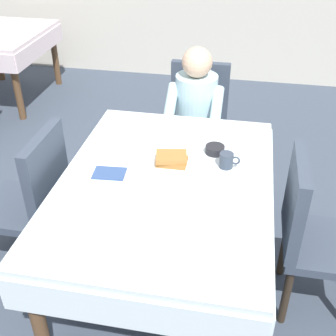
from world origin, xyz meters
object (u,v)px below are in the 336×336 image
(plate_breakfast, at_px, (173,165))
(knife_right_of_plate, at_px, (207,172))
(diner_person, at_px, (195,109))
(background_table_far, at_px, (0,42))
(fork_left_of_plate, at_px, (138,165))
(breakfast_stack, at_px, (172,159))
(cup_coffee, at_px, (227,160))
(syrup_pitcher, at_px, (133,139))
(dining_table_main, at_px, (165,194))
(chair_left_side, at_px, (34,195))
(spoon_near_edge, at_px, (155,201))
(chair_right_side, at_px, (310,229))
(bowl_butter, at_px, (215,149))
(chair_diner, at_px, (197,117))

(plate_breakfast, xyz_separation_m, knife_right_of_plate, (0.19, -0.02, -0.01))
(diner_person, relative_size, background_table_far, 1.00)
(plate_breakfast, relative_size, fork_left_of_plate, 1.56)
(breakfast_stack, bearing_deg, cup_coffee, 8.19)
(plate_breakfast, bearing_deg, syrup_pitcher, 145.21)
(dining_table_main, relative_size, chair_left_side, 1.64)
(cup_coffee, xyz_separation_m, spoon_near_edge, (-0.32, -0.37, -0.04))
(chair_right_side, height_order, fork_left_of_plate, chair_right_side)
(diner_person, height_order, fork_left_of_plate, diner_person)
(plate_breakfast, distance_m, spoon_near_edge, 0.32)
(plate_breakfast, relative_size, spoon_near_edge, 1.87)
(breakfast_stack, relative_size, fork_left_of_plate, 1.04)
(plate_breakfast, xyz_separation_m, syrup_pitcher, (-0.27, 0.19, 0.03))
(syrup_pitcher, height_order, knife_right_of_plate, syrup_pitcher)
(plate_breakfast, bearing_deg, chair_left_side, -170.30)
(knife_right_of_plate, height_order, spoon_near_edge, same)
(chair_right_side, distance_m, syrup_pitcher, 1.11)
(chair_right_side, xyz_separation_m, syrup_pitcher, (-1.03, 0.32, 0.25))
(chair_right_side, relative_size, syrup_pitcher, 11.63)
(fork_left_of_plate, xyz_separation_m, spoon_near_edge, (0.16, -0.30, 0.00))
(chair_right_side, bearing_deg, bowl_butter, -120.59)
(diner_person, xyz_separation_m, spoon_near_edge, (-0.03, -1.20, 0.07))
(chair_right_side, bearing_deg, breakfast_stack, -100.62)
(plate_breakfast, height_order, cup_coffee, cup_coffee)
(chair_diner, distance_m, fork_left_of_plate, 1.09)
(syrup_pitcher, bearing_deg, chair_diner, 71.78)
(breakfast_stack, height_order, background_table_far, breakfast_stack)
(breakfast_stack, height_order, knife_right_of_plate, breakfast_stack)
(fork_left_of_plate, xyz_separation_m, knife_right_of_plate, (0.38, -0.00, 0.00))
(cup_coffee, bearing_deg, fork_left_of_plate, -171.54)
(fork_left_of_plate, bearing_deg, spoon_near_edge, -154.38)
(breakfast_stack, xyz_separation_m, knife_right_of_plate, (0.20, -0.03, -0.04))
(cup_coffee, bearing_deg, plate_breakfast, -169.94)
(diner_person, distance_m, syrup_pitcher, 0.75)
(chair_right_side, bearing_deg, cup_coffee, -111.68)
(syrup_pitcher, xyz_separation_m, background_table_far, (-1.97, 2.00, -0.15))
(chair_left_side, bearing_deg, background_table_far, 32.17)
(fork_left_of_plate, bearing_deg, chair_right_side, -99.69)
(chair_diner, xyz_separation_m, fork_left_of_plate, (-0.20, -1.06, 0.21))
(chair_left_side, xyz_separation_m, chair_right_side, (1.54, 0.00, 0.00))
(background_table_far, bearing_deg, chair_right_side, -37.72)
(background_table_far, bearing_deg, chair_diner, -27.09)
(chair_diner, bearing_deg, chair_right_side, 122.64)
(background_table_far, bearing_deg, dining_table_main, -46.14)
(plate_breakfast, distance_m, knife_right_of_plate, 0.19)
(syrup_pitcher, height_order, spoon_near_edge, syrup_pitcher)
(dining_table_main, xyz_separation_m, fork_left_of_plate, (-0.17, 0.11, 0.09))
(chair_left_side, bearing_deg, diner_person, -37.99)
(dining_table_main, height_order, chair_right_side, chair_right_side)
(knife_right_of_plate, bearing_deg, cup_coffee, -49.13)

